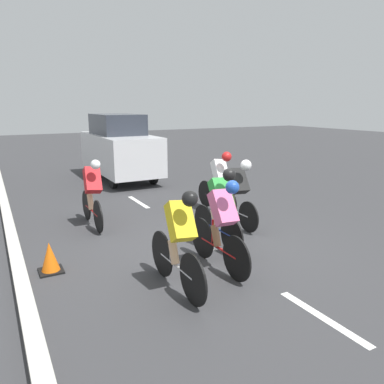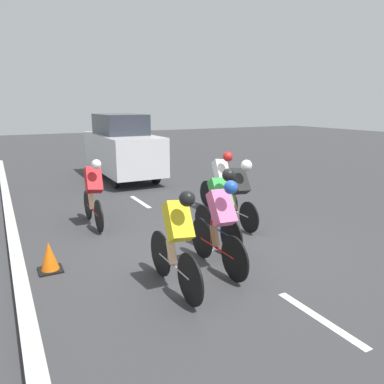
{
  "view_description": "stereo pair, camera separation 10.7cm",
  "coord_description": "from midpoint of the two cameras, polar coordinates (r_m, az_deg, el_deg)",
  "views": [
    {
      "loc": [
        3.41,
        5.77,
        2.57
      ],
      "look_at": [
        0.1,
        -0.3,
        0.95
      ],
      "focal_mm": 35.0,
      "sensor_mm": 36.0,
      "label": 1
    },
    {
      "loc": [
        3.32,
        5.82,
        2.57
      ],
      "look_at": [
        0.1,
        -0.3,
        0.95
      ],
      "focal_mm": 35.0,
      "sensor_mm": 36.0,
      "label": 2
    }
  ],
  "objects": [
    {
      "name": "cyclist_pink",
      "position": [
        5.84,
        4.84,
        -4.82
      ],
      "size": [
        0.34,
        1.69,
        1.5
      ],
      "color": "black",
      "rests_on": "ground"
    },
    {
      "name": "lane_stripe_mid",
      "position": [
        7.42,
        1.09,
        -7.06
      ],
      "size": [
        0.12,
        1.4,
        0.01
      ],
      "primitive_type": "cube",
      "color": "white",
      "rests_on": "ground"
    },
    {
      "name": "lane_stripe_far",
      "position": [
        10.21,
        -7.6,
        -1.48
      ],
      "size": [
        0.12,
        1.4,
        0.01
      ],
      "primitive_type": "cube",
      "color": "white",
      "rests_on": "ground"
    },
    {
      "name": "curb",
      "position": [
        6.59,
        -24.54,
        -10.38
      ],
      "size": [
        0.2,
        25.01,
        0.14
      ],
      "primitive_type": "cube",
      "color": "beige",
      "rests_on": "ground"
    },
    {
      "name": "traffic_cone",
      "position": [
        6.35,
        -20.46,
        -9.26
      ],
      "size": [
        0.36,
        0.36,
        0.49
      ],
      "color": "black",
      "rests_on": "ground"
    },
    {
      "name": "cyclist_white",
      "position": [
        9.01,
        4.69,
        1.8
      ],
      "size": [
        0.39,
        1.71,
        1.51
      ],
      "color": "black",
      "rests_on": "ground"
    },
    {
      "name": "support_car",
      "position": [
        13.33,
        -10.36,
        6.72
      ],
      "size": [
        1.7,
        4.17,
        2.25
      ],
      "color": "black",
      "rests_on": "ground"
    },
    {
      "name": "cyclist_black",
      "position": [
        7.96,
        7.45,
        0.13
      ],
      "size": [
        0.35,
        1.65,
        1.48
      ],
      "color": "black",
      "rests_on": "ground"
    },
    {
      "name": "cyclist_green",
      "position": [
        6.76,
        4.72,
        -2.07
      ],
      "size": [
        0.35,
        1.64,
        1.51
      ],
      "color": "black",
      "rests_on": "ground"
    },
    {
      "name": "lane_stripe_near",
      "position": [
        5.13,
        19.49,
        -17.69
      ],
      "size": [
        0.12,
        1.4,
        0.01
      ],
      "primitive_type": "cube",
      "color": "white",
      "rests_on": "ground"
    },
    {
      "name": "cyclist_yellow",
      "position": [
        5.17,
        -1.71,
        -7.13
      ],
      "size": [
        0.37,
        1.69,
        1.5
      ],
      "color": "black",
      "rests_on": "ground"
    },
    {
      "name": "cyclist_red",
      "position": [
        8.21,
        -14.44,
        0.06
      ],
      "size": [
        0.38,
        1.68,
        1.48
      ],
      "color": "black",
      "rests_on": "ground"
    },
    {
      "name": "ground_plane",
      "position": [
        7.17,
        2.27,
        -7.82
      ],
      "size": [
        60.0,
        60.0,
        0.0
      ],
      "primitive_type": "plane",
      "color": "#38383A"
    }
  ]
}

